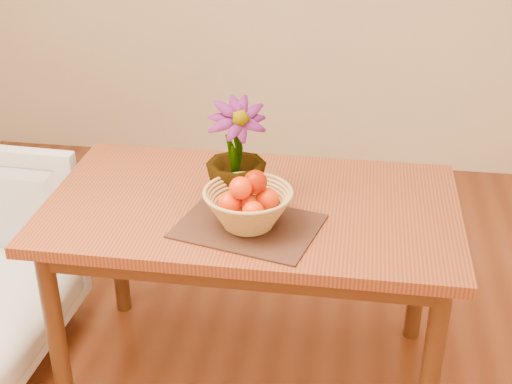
# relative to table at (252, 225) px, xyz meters

# --- Properties ---
(table) EXTENTS (1.40, 0.80, 0.75)m
(table) POSITION_rel_table_xyz_m (0.00, 0.00, 0.00)
(table) COLOR brown
(table) RESTS_ON floor
(placemat) EXTENTS (0.50, 0.42, 0.01)m
(placemat) POSITION_rel_table_xyz_m (0.01, -0.16, 0.09)
(placemat) COLOR #391D14
(placemat) RESTS_ON table
(wicker_basket) EXTENTS (0.29, 0.29, 0.12)m
(wicker_basket) POSITION_rel_table_xyz_m (0.01, -0.16, 0.15)
(wicker_basket) COLOR tan
(wicker_basket) RESTS_ON placemat
(orange_pile) EXTENTS (0.19, 0.18, 0.13)m
(orange_pile) POSITION_rel_table_xyz_m (0.02, -0.16, 0.20)
(orange_pile) COLOR #FF3D04
(orange_pile) RESTS_ON wicker_basket
(potted_plant) EXTENTS (0.25, 0.25, 0.36)m
(potted_plant) POSITION_rel_table_xyz_m (-0.05, 0.00, 0.27)
(potted_plant) COLOR #1A4F16
(potted_plant) RESTS_ON table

